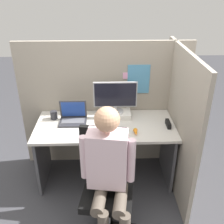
% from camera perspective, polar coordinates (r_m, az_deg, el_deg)
% --- Properties ---
extents(ground_plane, '(12.00, 12.00, 0.00)m').
position_cam_1_polar(ground_plane, '(3.09, -1.21, -18.23)').
color(ground_plane, '#3D3D42').
extents(cubicle_panel_back, '(2.04, 0.05, 1.59)m').
position_cam_1_polar(cubicle_panel_back, '(3.23, -1.45, 1.36)').
color(cubicle_panel_back, gray).
rests_on(cubicle_panel_back, ground).
extents(cubicle_panel_right, '(0.04, 1.35, 1.59)m').
position_cam_1_polar(cubicle_panel_right, '(2.94, 14.31, -2.33)').
color(cubicle_panel_right, gray).
rests_on(cubicle_panel_right, ground).
extents(desk, '(1.54, 0.71, 0.75)m').
position_cam_1_polar(desk, '(3.01, -1.39, -5.76)').
color(desk, beige).
rests_on(desk, ground).
extents(paper_box, '(0.36, 0.22, 0.06)m').
position_cam_1_polar(paper_box, '(3.07, 0.76, -0.46)').
color(paper_box, white).
rests_on(paper_box, desk).
extents(monitor, '(0.50, 0.19, 0.37)m').
position_cam_1_polar(monitor, '(2.98, 0.79, 3.40)').
color(monitor, '#B2B2B7').
rests_on(monitor, paper_box).
extents(laptop, '(0.30, 0.22, 0.24)m').
position_cam_1_polar(laptop, '(2.99, -8.39, -1.30)').
color(laptop, '#2D2D33').
rests_on(laptop, desk).
extents(mouse, '(0.07, 0.05, 0.03)m').
position_cam_1_polar(mouse, '(2.77, -4.66, -4.28)').
color(mouse, gray).
rests_on(mouse, desk).
extents(stapler, '(0.04, 0.15, 0.06)m').
position_cam_1_polar(stapler, '(2.94, 12.19, -2.54)').
color(stapler, black).
rests_on(stapler, desk).
extents(carrot_toy, '(0.05, 0.12, 0.05)m').
position_cam_1_polar(carrot_toy, '(2.74, 5.28, -4.43)').
color(carrot_toy, orange).
rests_on(carrot_toy, desk).
extents(office_chair, '(0.54, 0.59, 0.98)m').
position_cam_1_polar(office_chair, '(2.57, -1.25, -14.53)').
color(office_chair, black).
rests_on(office_chair, ground).
extents(person, '(0.48, 0.50, 1.31)m').
position_cam_1_polar(person, '(2.28, -0.66, -12.34)').
color(person, brown).
rests_on(person, ground).
extents(pen_cup, '(0.08, 0.08, 0.10)m').
position_cam_1_polar(pen_cup, '(3.09, -12.47, -0.66)').
color(pen_cup, '#28282D').
rests_on(pen_cup, desk).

